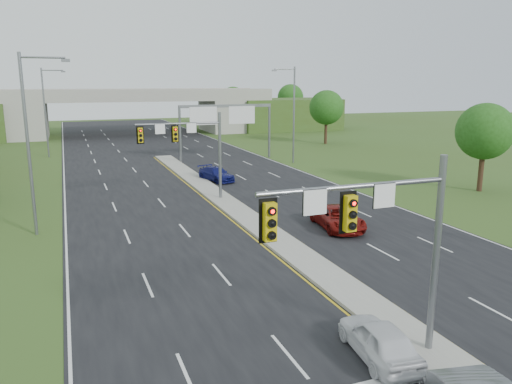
{
  "coord_description": "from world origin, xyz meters",
  "views": [
    {
      "loc": [
        -11.36,
        -12.71,
        9.29
      ],
      "look_at": [
        -1.18,
        13.89,
        3.0
      ],
      "focal_mm": 35.0,
      "sensor_mm": 36.0,
      "label": 1
    }
  ],
  "objects_px": {
    "sign_gantry": "(225,117)",
    "overpass": "(131,115)",
    "car_white": "(379,340)",
    "signal_mast_near": "(382,230)",
    "car_far_a": "(338,218)",
    "signal_mast_far": "(192,143)",
    "car_far_b": "(216,174)"
  },
  "relations": [
    {
      "from": "sign_gantry",
      "to": "overpass",
      "type": "bearing_deg",
      "value": 100.79
    },
    {
      "from": "overpass",
      "to": "car_white",
      "type": "height_order",
      "value": "overpass"
    },
    {
      "from": "signal_mast_near",
      "to": "sign_gantry",
      "type": "height_order",
      "value": "signal_mast_near"
    },
    {
      "from": "car_far_a",
      "to": "overpass",
      "type": "bearing_deg",
      "value": 101.96
    },
    {
      "from": "signal_mast_far",
      "to": "overpass",
      "type": "distance_m",
      "value": 55.13
    },
    {
      "from": "signal_mast_near",
      "to": "car_far_a",
      "type": "relative_size",
      "value": 1.38
    },
    {
      "from": "signal_mast_near",
      "to": "car_white",
      "type": "height_order",
      "value": "signal_mast_near"
    },
    {
      "from": "sign_gantry",
      "to": "car_far_b",
      "type": "bearing_deg",
      "value": -111.22
    },
    {
      "from": "sign_gantry",
      "to": "car_far_b",
      "type": "distance_m",
      "value": 14.03
    },
    {
      "from": "car_far_a",
      "to": "car_far_b",
      "type": "distance_m",
      "value": 18.33
    },
    {
      "from": "overpass",
      "to": "sign_gantry",
      "type": "bearing_deg",
      "value": -79.21
    },
    {
      "from": "signal_mast_far",
      "to": "overpass",
      "type": "height_order",
      "value": "overpass"
    },
    {
      "from": "sign_gantry",
      "to": "overpass",
      "type": "relative_size",
      "value": 0.14
    },
    {
      "from": "overpass",
      "to": "car_far_a",
      "type": "distance_m",
      "value": 65.79
    },
    {
      "from": "sign_gantry",
      "to": "car_far_b",
      "type": "height_order",
      "value": "sign_gantry"
    },
    {
      "from": "signal_mast_near",
      "to": "overpass",
      "type": "bearing_deg",
      "value": 88.38
    },
    {
      "from": "signal_mast_far",
      "to": "sign_gantry",
      "type": "bearing_deg",
      "value": 65.89
    },
    {
      "from": "signal_mast_near",
      "to": "sign_gantry",
      "type": "distance_m",
      "value": 45.88
    },
    {
      "from": "signal_mast_near",
      "to": "sign_gantry",
      "type": "bearing_deg",
      "value": 78.75
    },
    {
      "from": "overpass",
      "to": "signal_mast_far",
      "type": "bearing_deg",
      "value": -92.35
    },
    {
      "from": "car_white",
      "to": "signal_mast_far",
      "type": "bearing_deg",
      "value": -82.28
    },
    {
      "from": "signal_mast_near",
      "to": "car_far_b",
      "type": "relative_size",
      "value": 1.54
    },
    {
      "from": "overpass",
      "to": "car_white",
      "type": "distance_m",
      "value": 79.79
    },
    {
      "from": "signal_mast_near",
      "to": "car_far_b",
      "type": "distance_m",
      "value": 33.14
    },
    {
      "from": "overpass",
      "to": "car_far_b",
      "type": "height_order",
      "value": "overpass"
    },
    {
      "from": "signal_mast_far",
      "to": "car_far_b",
      "type": "height_order",
      "value": "signal_mast_far"
    },
    {
      "from": "signal_mast_near",
      "to": "sign_gantry",
      "type": "relative_size",
      "value": 0.6
    },
    {
      "from": "signal_mast_far",
      "to": "sign_gantry",
      "type": "relative_size",
      "value": 0.6
    },
    {
      "from": "sign_gantry",
      "to": "car_white",
      "type": "relative_size",
      "value": 2.9
    },
    {
      "from": "signal_mast_near",
      "to": "car_far_b",
      "type": "bearing_deg",
      "value": 82.76
    },
    {
      "from": "car_far_a",
      "to": "signal_mast_near",
      "type": "bearing_deg",
      "value": -107.7
    },
    {
      "from": "signal_mast_near",
      "to": "overpass",
      "type": "xyz_separation_m",
      "value": [
        2.26,
        80.07,
        -1.17
      ]
    }
  ]
}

